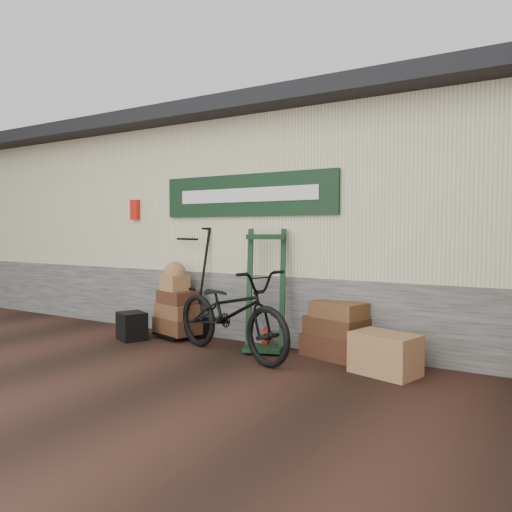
{
  "coord_description": "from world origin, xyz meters",
  "views": [
    {
      "loc": [
        3.23,
        -4.59,
        1.49
      ],
      "look_at": [
        -0.11,
        0.9,
        1.16
      ],
      "focal_mm": 35.0,
      "sensor_mm": 36.0,
      "label": 1
    }
  ],
  "objects": [
    {
      "name": "station_building",
      "position": [
        -0.01,
        2.74,
        1.61
      ],
      "size": [
        14.4,
        4.1,
        3.2
      ],
      "color": "#4C4C47",
      "rests_on": "ground"
    },
    {
      "name": "black_trunk",
      "position": [
        -1.71,
        0.28,
        0.19
      ],
      "size": [
        0.47,
        0.44,
        0.38
      ],
      "primitive_type": "cube",
      "rotation": [
        0.0,
        0.0,
        -0.41
      ],
      "color": "black",
      "rests_on": "ground"
    },
    {
      "name": "bicycle",
      "position": [
        -0.06,
        0.26,
        0.58
      ],
      "size": [
        1.25,
        2.11,
        1.16
      ],
      "primitive_type": "imported",
      "rotation": [
        0.0,
        0.0,
        1.27
      ],
      "color": "black",
      "rests_on": "ground"
    },
    {
      "name": "wicker_hamper",
      "position": [
        1.72,
        0.46,
        0.21
      ],
      "size": [
        0.74,
        0.58,
        0.43
      ],
      "primitive_type": "cube",
      "rotation": [
        0.0,
        0.0,
        -0.27
      ],
      "color": "brown",
      "rests_on": "ground"
    },
    {
      "name": "suitcase_stack",
      "position": [
        1.02,
        0.85,
        0.33
      ],
      "size": [
        0.85,
        0.66,
        0.67
      ],
      "primitive_type": null,
      "rotation": [
        0.0,
        0.0,
        -0.28
      ],
      "color": "#3E2013",
      "rests_on": "ground"
    },
    {
      "name": "porter_trolley",
      "position": [
        -1.2,
        0.85,
        0.78
      ],
      "size": [
        0.91,
        0.78,
        1.56
      ],
      "primitive_type": null,
      "rotation": [
        0.0,
        0.0,
        -0.28
      ],
      "color": "black",
      "rests_on": "ground"
    },
    {
      "name": "green_barrow",
      "position": [
        0.14,
        0.71,
        0.75
      ],
      "size": [
        0.67,
        0.62,
        1.5
      ],
      "primitive_type": null,
      "rotation": [
        0.0,
        0.0,
        0.36
      ],
      "color": "black",
      "rests_on": "ground"
    },
    {
      "name": "ground",
      "position": [
        0.0,
        0.0,
        0.0
      ],
      "size": [
        80.0,
        80.0,
        0.0
      ],
      "primitive_type": "plane",
      "color": "black",
      "rests_on": "ground"
    }
  ]
}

